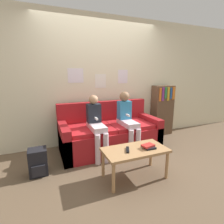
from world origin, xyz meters
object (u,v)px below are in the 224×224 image
at_px(backpack, 38,162).
at_px(bookshelf, 162,110).
at_px(coffee_table, 135,153).
at_px(person_left, 96,123).
at_px(person_right, 127,118).
at_px(tv_remote, 128,150).
at_px(couch, 109,134).

bearing_deg(backpack, bookshelf, 15.76).
bearing_deg(coffee_table, person_left, 109.55).
bearing_deg(bookshelf, person_right, -156.11).
height_order(person_left, bookshelf, bookshelf).
xyz_separation_m(bookshelf, backpack, (-2.79, -0.79, -0.40)).
xyz_separation_m(coffee_table, person_left, (-0.30, 0.84, 0.23)).
distance_m(tv_remote, backpack, 1.32).
distance_m(coffee_table, backpack, 1.41).
bearing_deg(coffee_table, couch, 88.48).
relative_size(person_right, backpack, 2.86).
xyz_separation_m(person_left, backpack, (-0.97, -0.24, -0.42)).
bearing_deg(backpack, tv_remote, -27.82).
bearing_deg(coffee_table, person_right, 69.89).
xyz_separation_m(couch, bookshelf, (1.50, 0.34, 0.29)).
bearing_deg(person_left, tv_remote, -78.05).
distance_m(couch, bookshelf, 1.57).
height_order(couch, person_left, person_left).
height_order(person_left, tv_remote, person_left).
bearing_deg(couch, person_right, -35.64).
distance_m(person_left, bookshelf, 1.91).
bearing_deg(tv_remote, couch, 108.36).
distance_m(bookshelf, backpack, 2.93).
relative_size(person_left, person_right, 0.97).
distance_m(couch, backpack, 1.37).
height_order(tv_remote, bookshelf, bookshelf).
height_order(coffee_table, bookshelf, bookshelf).
distance_m(coffee_table, person_right, 0.94).
distance_m(person_left, person_right, 0.61).
xyz_separation_m(person_right, bookshelf, (1.22, 0.54, -0.05)).
relative_size(coffee_table, bookshelf, 0.76).
relative_size(coffee_table, backpack, 2.27).
relative_size(tv_remote, backpack, 0.43).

